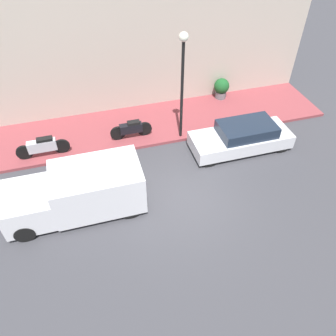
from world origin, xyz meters
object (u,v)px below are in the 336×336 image
(parked_car, at_px, (242,137))
(streetlamp, at_px, (183,71))
(scooter_silver, at_px, (43,146))
(motorcycle_black, at_px, (131,129))
(potted_plant, at_px, (221,88))
(delivery_van, at_px, (77,192))

(parked_car, xyz_separation_m, streetlamp, (1.39, 2.26, 2.65))
(parked_car, bearing_deg, scooter_silver, 78.48)
(scooter_silver, xyz_separation_m, motorcycle_black, (0.24, -3.71, -0.03))
(parked_car, relative_size, scooter_silver, 1.98)
(motorcycle_black, xyz_separation_m, streetlamp, (-0.50, -2.10, 2.66))
(motorcycle_black, distance_m, streetlamp, 3.43)
(parked_car, distance_m, motorcycle_black, 4.75)
(scooter_silver, bearing_deg, potted_plant, -75.53)
(delivery_van, relative_size, scooter_silver, 2.17)
(parked_car, relative_size, streetlamp, 0.92)
(scooter_silver, bearing_deg, parked_car, -101.52)
(potted_plant, bearing_deg, motorcycle_black, 111.83)
(motorcycle_black, distance_m, potted_plant, 5.46)
(parked_car, bearing_deg, streetlamp, 58.52)
(streetlamp, bearing_deg, parked_car, -121.48)
(scooter_silver, relative_size, motorcycle_black, 1.16)
(delivery_van, distance_m, scooter_silver, 3.45)
(motorcycle_black, relative_size, potted_plant, 1.75)
(streetlamp, height_order, potted_plant, streetlamp)
(parked_car, xyz_separation_m, motorcycle_black, (1.88, 4.36, -0.02))
(delivery_van, relative_size, potted_plant, 4.39)
(scooter_silver, relative_size, potted_plant, 2.03)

